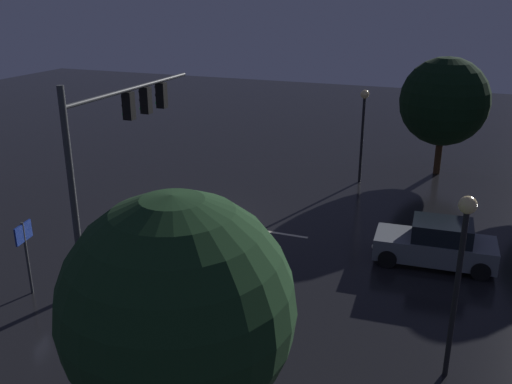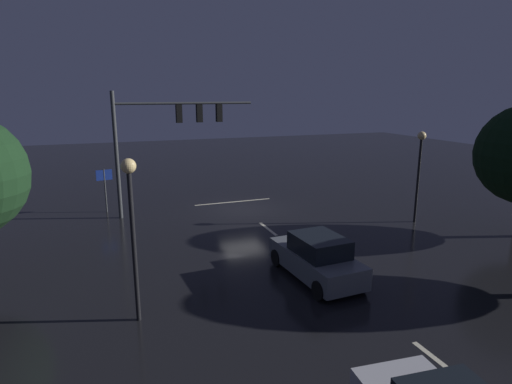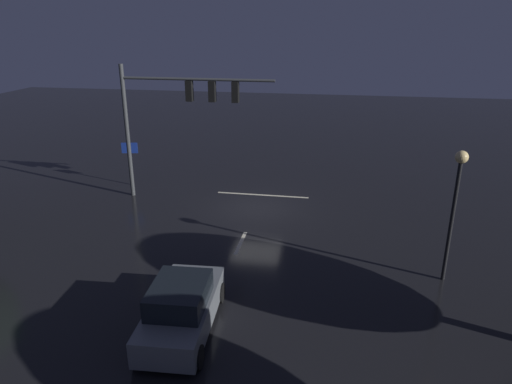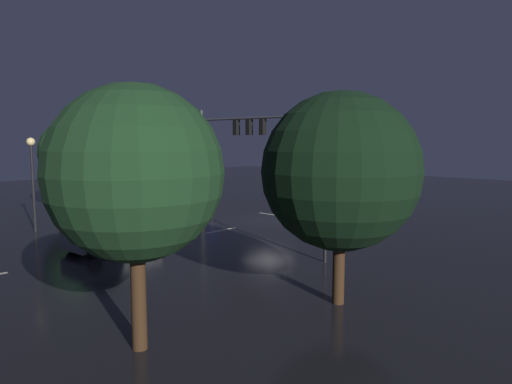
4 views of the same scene
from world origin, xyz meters
name	(u,v)px [view 3 (image 3 of 4)]	position (x,y,z in m)	size (l,w,h in m)	color
ground_plane	(256,208)	(0.00, 0.00, 0.00)	(80.00, 80.00, 0.00)	black
traffic_signal_assembly	(177,105)	(4.17, -0.75, 4.96)	(7.83, 0.47, 6.94)	#383A3D
lane_dash_far	(240,243)	(0.00, 4.00, 0.00)	(2.20, 0.16, 0.01)	beige
lane_dash_mid	(201,329)	(0.00, 10.00, 0.00)	(2.20, 0.16, 0.01)	beige
stop_bar	(263,195)	(0.00, -1.94, 0.00)	(5.00, 0.16, 0.01)	beige
car_approaching	(182,308)	(0.53, 10.13, 0.80)	(2.12, 4.45, 1.70)	slate
street_lamp_left_kerb	(456,192)	(-7.92, 5.62, 3.43)	(0.44, 0.44, 4.88)	black
route_sign	(130,154)	(7.66, -2.30, 1.85)	(0.89, 0.23, 2.56)	#383A3D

